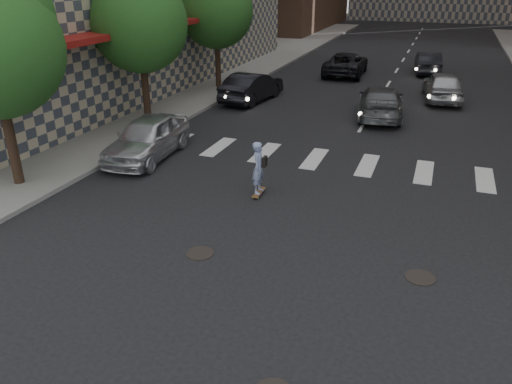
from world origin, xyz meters
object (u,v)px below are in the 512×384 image
at_px(traffic_car_d, 443,86).
at_px(traffic_car_e, 428,63).
at_px(silver_sedan, 147,137).
at_px(traffic_car_b, 381,102).
at_px(skateboarder, 259,168).
at_px(traffic_car_c, 346,64).
at_px(tree_c, 218,7).
at_px(traffic_car_a, 252,87).
at_px(tree_b, 142,19).

xyz_separation_m(traffic_car_d, traffic_car_e, (-1.18, 7.92, -0.08)).
height_order(silver_sedan, traffic_car_b, silver_sedan).
bearing_deg(skateboarder, traffic_car_d, 69.16).
height_order(silver_sedan, traffic_car_e, silver_sedan).
distance_m(traffic_car_c, traffic_car_d, 8.38).
bearing_deg(tree_c, traffic_car_b, -18.02).
distance_m(traffic_car_a, traffic_car_e, 14.51).
bearing_deg(traffic_car_d, skateboarder, 65.06).
xyz_separation_m(skateboarder, traffic_car_d, (5.09, 15.45, -0.12)).
bearing_deg(traffic_car_d, silver_sedan, 46.34).
distance_m(tree_b, traffic_car_a, 7.46).
relative_size(tree_b, traffic_car_e, 1.50).
distance_m(silver_sedan, traffic_car_d, 17.04).
distance_m(tree_c, traffic_car_c, 10.10).
height_order(tree_b, skateboarder, tree_b).
relative_size(traffic_car_b, traffic_car_e, 1.17).
xyz_separation_m(silver_sedan, traffic_car_a, (0.50, 9.82, -0.02)).
bearing_deg(tree_b, tree_c, 90.00).
bearing_deg(traffic_car_d, tree_c, -0.23).
xyz_separation_m(tree_c, traffic_car_b, (9.95, -3.24, -3.90)).
xyz_separation_m(tree_b, traffic_car_b, (9.95, 4.76, -3.90)).
height_order(tree_b, traffic_car_c, tree_b).
xyz_separation_m(tree_b, tree_c, (0.00, 8.00, 0.00)).
height_order(tree_c, silver_sedan, tree_c).
distance_m(traffic_car_a, traffic_car_c, 9.80).
height_order(tree_c, traffic_car_d, tree_c).
relative_size(tree_c, traffic_car_e, 1.50).
height_order(traffic_car_a, traffic_car_c, traffic_car_a).
relative_size(skateboarder, traffic_car_b, 0.34).
height_order(tree_c, skateboarder, tree_c).
relative_size(silver_sedan, traffic_car_e, 1.06).
height_order(silver_sedan, traffic_car_c, silver_sedan).
bearing_deg(traffic_car_d, traffic_car_b, 52.91).
xyz_separation_m(skateboarder, silver_sedan, (-5.16, 1.83, -0.13)).
height_order(tree_b, traffic_car_b, tree_b).
bearing_deg(silver_sedan, traffic_car_c, 74.58).
height_order(tree_b, tree_c, same).
distance_m(tree_b, traffic_car_c, 16.61).
bearing_deg(traffic_car_c, traffic_car_a, 67.79).
relative_size(tree_b, tree_c, 1.00).
relative_size(tree_c, traffic_car_b, 1.28).
xyz_separation_m(tree_c, traffic_car_e, (11.52, 9.36, -3.92)).
xyz_separation_m(tree_c, traffic_car_d, (12.70, 1.44, -3.84)).
relative_size(skateboarder, traffic_car_a, 0.38).
distance_m(traffic_car_c, traffic_car_e, 5.78).
bearing_deg(traffic_car_b, traffic_car_e, -104.69).
distance_m(skateboarder, traffic_car_a, 12.55).
relative_size(traffic_car_b, traffic_car_d, 1.09).
bearing_deg(traffic_car_c, silver_sedan, 76.34).
bearing_deg(skateboarder, traffic_car_a, 109.16).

